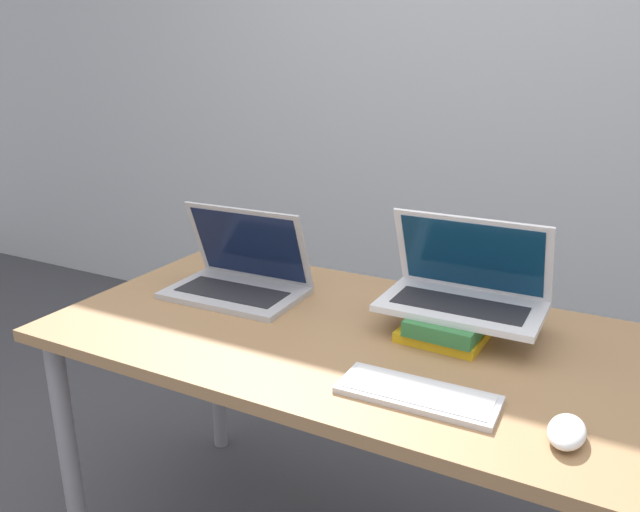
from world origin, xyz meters
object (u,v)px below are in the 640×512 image
object	(u,v)px
laptop_left	(239,276)
book_stack	(451,322)
laptop_on_books	(464,289)
wireless_keyboard	(418,394)
mouse	(567,432)

from	to	relation	value
laptop_left	book_stack	world-z (taller)	laptop_left
laptop_on_books	wireless_keyboard	distance (m)	0.37
book_stack	mouse	size ratio (longest dim) A/B	2.31
laptop_left	book_stack	bearing A→B (deg)	1.74
laptop_left	mouse	size ratio (longest dim) A/B	3.36
wireless_keyboard	mouse	world-z (taller)	mouse
laptop_on_books	mouse	world-z (taller)	laptop_on_books
laptop_left	book_stack	xyz separation A→B (m)	(0.61, 0.02, -0.02)
wireless_keyboard	book_stack	bearing A→B (deg)	95.19
book_stack	laptop_on_books	world-z (taller)	laptop_on_books
laptop_left	mouse	distance (m)	0.97
book_stack	laptop_left	bearing A→B (deg)	-178.26
laptop_left	laptop_on_books	distance (m)	0.63
laptop_left	wireless_keyboard	world-z (taller)	laptop_left
book_stack	mouse	xyz separation A→B (m)	(0.31, -0.34, -0.01)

